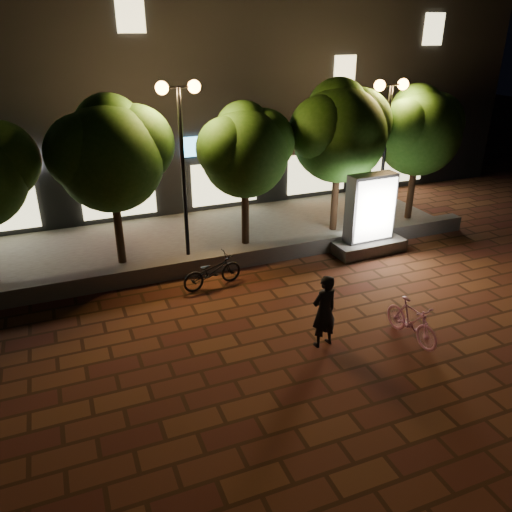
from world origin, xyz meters
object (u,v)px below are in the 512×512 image
street_lamp_left (181,126)px  scooter_pink (412,321)px  rider (324,311)px  tree_mid (245,147)px  tree_far_right (419,128)px  tree_left (111,151)px  scooter_parked (212,271)px  tree_right (340,128)px  street_lamp_right (388,116)px  ad_kiosk (369,221)px

street_lamp_left → scooter_pink: street_lamp_left is taller
street_lamp_left → rider: 6.82m
tree_mid → tree_far_right: (6.50, 0.00, 0.15)m
tree_left → scooter_parked: size_ratio=2.78×
tree_right → scooter_pink: (-1.81, -6.65, -3.08)m
street_lamp_right → scooter_pink: street_lamp_right is taller
rider → scooter_parked: size_ratio=0.99×
tree_left → tree_far_right: bearing=-0.0°
ad_kiosk → scooter_pink: (-1.90, -4.69, -0.54)m
tree_far_right → ad_kiosk: size_ratio=1.88×
tree_mid → tree_far_right: size_ratio=0.95×
tree_far_right → scooter_parked: (-8.44, -2.46, -2.91)m
tree_far_right → street_lamp_right: street_lamp_right is taller
street_lamp_right → tree_right: bearing=170.9°
tree_far_right → scooter_parked: bearing=-163.7°
tree_far_right → scooter_parked: tree_far_right is taller
tree_right → scooter_pink: size_ratio=3.16×
scooter_pink → tree_far_right: bearing=47.6°
rider → scooter_parked: (-1.45, 3.64, -0.41)m
ad_kiosk → street_lamp_right: bearing=47.5°
tree_mid → tree_far_right: 6.50m
street_lamp_left → scooter_parked: 4.19m
ad_kiosk → tree_right: bearing=92.5°
scooter_parked → ad_kiosk: bearing=-95.5°
street_lamp_right → rider: (-5.44, -5.84, -3.02)m
street_lamp_right → tree_far_right: bearing=9.6°
street_lamp_left → rider: street_lamp_left is taller
scooter_parked → tree_far_right: bearing=-84.6°
tree_right → rider: tree_right is taller
ad_kiosk → tree_far_right: bearing=32.2°
tree_far_right → scooter_pink: (-5.01, -6.65, -2.89)m
tree_mid → street_lamp_right: street_lamp_right is taller
tree_far_right → ad_kiosk: (-3.11, -1.96, -2.35)m
ad_kiosk → scooter_parked: ad_kiosk is taller
ad_kiosk → scooter_pink: bearing=-112.0°
street_lamp_right → street_lamp_left: bearing=180.0°
scooter_pink → tree_left: bearing=124.1°
tree_far_right → scooter_pink: tree_far_right is taller
street_lamp_left → rider: size_ratio=2.97×
ad_kiosk → tree_left: bearing=165.1°
street_lamp_left → scooter_parked: size_ratio=2.95×
ad_kiosk → rider: size_ratio=1.45×
tree_right → ad_kiosk: (0.09, -1.96, -2.55)m
rider → tree_mid: bearing=-103.6°
tree_far_right → ad_kiosk: 4.37m
scooter_pink → scooter_parked: 5.42m
tree_mid → rider: tree_mid is taller
tree_mid → street_lamp_right: 5.00m
ad_kiosk → scooter_parked: bearing=-174.6°
scooter_pink → tree_right: bearing=69.4°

